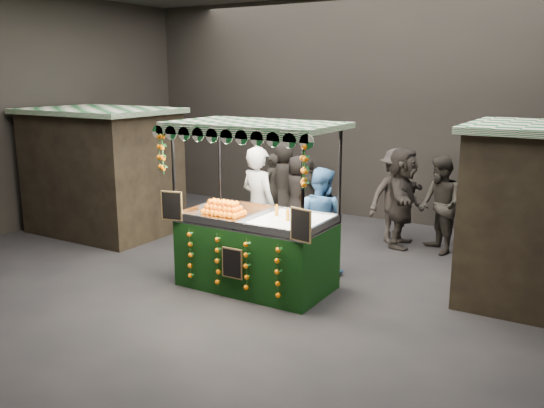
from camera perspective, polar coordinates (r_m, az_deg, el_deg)
The scene contains 14 objects.
ground at distance 9.42m, azimuth -1.84°, elevation -7.67°, with size 12.00×12.00×0.00m, color black.
market_hall at distance 8.83m, azimuth -2.00°, elevation 13.36°, with size 12.10×10.10×5.05m.
neighbour_stall_left at distance 12.62m, azimuth -16.39°, elevation 3.21°, with size 3.00×2.20×2.60m.
juice_stall at distance 8.94m, azimuth -1.63°, elevation -3.39°, with size 2.67×1.57×2.59m.
vendor_grey at distance 10.00m, azimuth -1.33°, elevation -0.22°, with size 0.86×0.68×2.09m.
vendor_blue at distance 9.65m, azimuth 4.78°, elevation -1.63°, with size 0.90×0.71×1.80m.
shopper_0 at distance 12.79m, azimuth -10.44°, elevation 1.46°, with size 0.73×0.67×1.66m.
shopper_1 at distance 11.12m, azimuth 16.27°, elevation -0.10°, with size 1.10×1.12×1.83m.
shopper_2 at distance 12.37m, azimuth 3.61°, elevation 0.94°, with size 0.96×0.77×1.53m.
shopper_3 at distance 11.57m, azimuth 12.16°, elevation 0.75°, with size 1.28×1.39×1.88m.
shopper_4 at distance 12.96m, azimuth 1.19°, elevation 2.23°, with size 1.05×0.87×1.85m.
shopper_5 at distance 11.36m, azimuth 12.74°, elevation 0.64°, with size 0.88×1.86×1.93m.
shopper_6 at distance 12.93m, azimuth -0.00°, elevation 1.57°, with size 0.38×0.57×1.57m.
shopper_7 at distance 12.55m, azimuth 2.55°, elevation 1.25°, with size 0.89×0.71×1.57m.
Camera 1 is at (4.80, -7.41, 3.28)m, focal length 38.07 mm.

